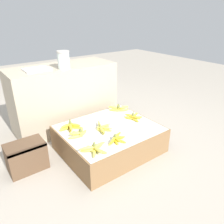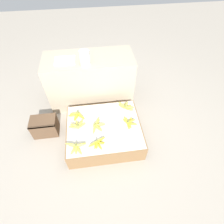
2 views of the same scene
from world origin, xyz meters
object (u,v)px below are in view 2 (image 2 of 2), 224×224
banana_bunch_middle_left (77,125)px  banana_bunch_middle_midleft (97,126)px  banana_bunch_back_right (126,106)px  banana_bunch_front_midleft (98,143)px  glass_jar (85,58)px  banana_bunch_front_left (76,147)px  wooden_crate (45,126)px  foam_tray_white (65,60)px  banana_bunch_middle_right (129,122)px  banana_bunch_back_left (77,115)px

banana_bunch_middle_left → banana_bunch_middle_midleft: 0.24m
banana_bunch_back_right → banana_bunch_middle_left: bearing=-160.2°
banana_bunch_middle_midleft → banana_bunch_back_right: size_ratio=1.24×
banana_bunch_front_midleft → banana_bunch_middle_left: bearing=129.1°
banana_bunch_middle_left → glass_jar: (0.18, 0.60, 0.57)m
banana_bunch_front_left → glass_jar: glass_jar is taller
banana_bunch_front_left → banana_bunch_middle_midleft: (0.26, 0.27, -0.00)m
banana_bunch_front_midleft → wooden_crate: bearing=147.1°
banana_bunch_back_right → glass_jar: (-0.49, 0.36, 0.57)m
wooden_crate → banana_bunch_front_left: banana_bunch_front_left is taller
banana_bunch_middle_midleft → glass_jar: size_ratio=1.39×
banana_bunch_front_left → foam_tray_white: bearing=93.9°
banana_bunch_middle_right → banana_bunch_back_left: banana_bunch_back_left is taller
banana_bunch_back_right → foam_tray_white: size_ratio=0.81×
wooden_crate → banana_bunch_back_left: 0.49m
banana_bunch_middle_right → foam_tray_white: foam_tray_white is taller
wooden_crate → banana_bunch_middle_right: banana_bunch_middle_right is taller
banana_bunch_front_left → banana_bunch_middle_right: size_ratio=1.22×
wooden_crate → banana_bunch_middle_left: bearing=-19.7°
banana_bunch_middle_midleft → foam_tray_white: 0.95m
banana_bunch_middle_midleft → foam_tray_white: bearing=113.8°
banana_bunch_front_left → banana_bunch_front_midleft: (0.25, 0.02, -0.00)m
wooden_crate → banana_bunch_middle_right: (1.12, -0.20, 0.16)m
banana_bunch_front_midleft → glass_jar: (-0.05, 0.88, 0.58)m
banana_bunch_back_right → glass_jar: glass_jar is taller
banana_bunch_middle_midleft → glass_jar: 0.86m
glass_jar → wooden_crate: bearing=-146.3°
banana_bunch_front_left → banana_bunch_middle_midleft: 0.37m
banana_bunch_middle_right → banana_bunch_back_right: 0.28m
wooden_crate → banana_bunch_middle_left: size_ratio=1.50×
banana_bunch_back_left → banana_bunch_front_left: bearing=-91.6°
wooden_crate → banana_bunch_front_left: size_ratio=1.37×
wooden_crate → banana_bunch_middle_midleft: bearing=-15.8°
banana_bunch_back_right → wooden_crate: bearing=-176.3°
wooden_crate → glass_jar: glass_jar is taller
wooden_crate → banana_bunch_back_left: (0.46, 0.00, 0.16)m
wooden_crate → banana_bunch_middle_right: bearing=-10.4°
banana_bunch_middle_midleft → banana_bunch_back_left: (-0.25, 0.20, 0.01)m
banana_bunch_middle_left → banana_bunch_middle_right: (0.65, -0.04, -0.00)m
banana_bunch_back_left → foam_tray_white: bearing=98.5°
banana_bunch_middle_right → banana_bunch_back_left: size_ratio=0.88×
banana_bunch_middle_right → banana_bunch_middle_midleft: bearing=179.2°
wooden_crate → banana_bunch_back_right: banana_bunch_back_right is taller
banana_bunch_middle_right → foam_tray_white: 1.16m
banana_bunch_middle_midleft → glass_jar: glass_jar is taller
banana_bunch_front_left → banana_bunch_middle_midleft: banana_bunch_front_left is taller
banana_bunch_front_midleft → banana_bunch_middle_midleft: banana_bunch_front_midleft is taller
glass_jar → foam_tray_white: size_ratio=0.72×
banana_bunch_back_left → banana_bunch_front_midleft: bearing=-62.4°
banana_bunch_front_midleft → banana_bunch_front_left: bearing=-176.0°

